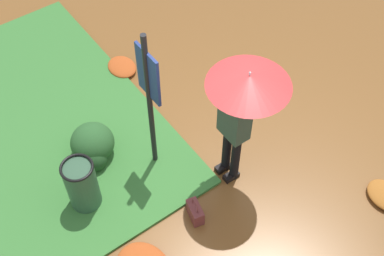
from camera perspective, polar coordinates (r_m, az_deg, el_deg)
name	(u,v)px	position (r m, az deg, el deg)	size (l,w,h in m)	color
ground_plane	(220,182)	(6.93, 3.16, -6.06)	(18.00, 18.00, 0.00)	brown
grass_verge	(10,138)	(7.78, -19.79, -1.01)	(4.80, 4.00, 0.05)	#387533
person_with_umbrella	(242,100)	(5.77, 5.67, 3.16)	(0.96, 0.96, 2.04)	black
info_sign_post	(149,90)	(6.01, -4.83, 4.28)	(0.44, 0.07, 2.30)	black
handbag	(195,212)	(6.54, 0.35, -9.40)	(0.32, 0.21, 0.37)	brown
trash_bin	(82,185)	(6.54, -12.25, -6.32)	(0.42, 0.42, 0.83)	#2D5138
shrub_cluster	(93,146)	(7.08, -11.09, -1.97)	(0.66, 0.60, 0.54)	#285628
leaf_pile_near_person	(122,67)	(8.31, -7.88, 6.83)	(0.53, 0.43, 0.12)	#B74C1E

